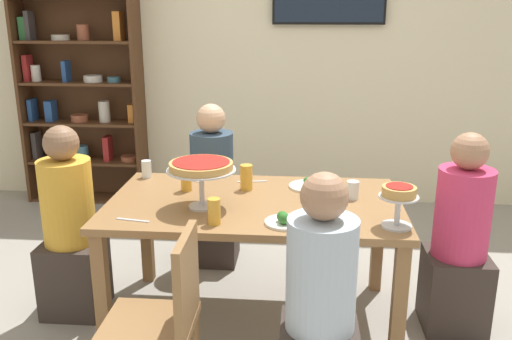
{
  "coord_description": "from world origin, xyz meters",
  "views": [
    {
      "loc": [
        0.26,
        -2.9,
        1.79
      ],
      "look_at": [
        0.0,
        0.1,
        0.89
      ],
      "focal_mm": 38.87,
      "sensor_mm": 36.0,
      "label": 1
    }
  ],
  "objects_px": {
    "salad_plate_far_diner": "(285,220)",
    "cutlery_fork_near": "(133,220)",
    "dining_table": "(254,215)",
    "chair_near_left": "(163,316)",
    "diner_head_west": "(70,236)",
    "cutlery_fork_far": "(252,181)",
    "diner_far_left": "(213,196)",
    "beer_glass_amber_tall": "(246,177)",
    "diner_near_right": "(320,318)",
    "diner_head_east": "(459,248)",
    "beer_glass_amber_short": "(214,211)",
    "cutlery_knife_far": "(334,226)",
    "beer_glass_amber_spare": "(186,178)",
    "bookshelf": "(80,81)",
    "personal_pizza_stand": "(399,198)",
    "deep_dish_pizza_stand": "(201,169)",
    "water_glass_clear_near": "(353,190)",
    "salad_plate_near_diner": "(309,185)",
    "water_glass_clear_far": "(147,169)",
    "cutlery_knife_near": "(191,181)"
  },
  "relations": [
    {
      "from": "bookshelf",
      "to": "water_glass_clear_near",
      "type": "relative_size",
      "value": 21.51
    },
    {
      "from": "beer_glass_amber_short",
      "to": "cutlery_knife_far",
      "type": "relative_size",
      "value": 0.74
    },
    {
      "from": "diner_head_east",
      "to": "cutlery_fork_near",
      "type": "height_order",
      "value": "diner_head_east"
    },
    {
      "from": "salad_plate_near_diner",
      "to": "dining_table",
      "type": "bearing_deg",
      "value": -139.64
    },
    {
      "from": "salad_plate_near_diner",
      "to": "salad_plate_far_diner",
      "type": "bearing_deg",
      "value": -101.75
    },
    {
      "from": "deep_dish_pizza_stand",
      "to": "salad_plate_near_diner",
      "type": "relative_size",
      "value": 1.52
    },
    {
      "from": "water_glass_clear_near",
      "to": "cutlery_knife_far",
      "type": "distance_m",
      "value": 0.44
    },
    {
      "from": "bookshelf",
      "to": "cutlery_fork_near",
      "type": "bearing_deg",
      "value": -63.38
    },
    {
      "from": "chair_near_left",
      "to": "beer_glass_amber_short",
      "type": "relative_size",
      "value": 6.49
    },
    {
      "from": "bookshelf",
      "to": "cutlery_fork_near",
      "type": "xyz_separation_m",
      "value": [
        1.18,
        -2.36,
        -0.38
      ]
    },
    {
      "from": "dining_table",
      "to": "chair_near_left",
      "type": "bearing_deg",
      "value": -112.21
    },
    {
      "from": "diner_near_right",
      "to": "salad_plate_near_diner",
      "type": "xyz_separation_m",
      "value": [
        -0.05,
        1.04,
        0.26
      ]
    },
    {
      "from": "salad_plate_near_diner",
      "to": "water_glass_clear_near",
      "type": "xyz_separation_m",
      "value": [
        0.24,
        -0.18,
        0.04
      ]
    },
    {
      "from": "bookshelf",
      "to": "chair_near_left",
      "type": "distance_m",
      "value": 3.23
    },
    {
      "from": "salad_plate_far_diner",
      "to": "cutlery_fork_near",
      "type": "xyz_separation_m",
      "value": [
        -0.77,
        -0.01,
        -0.02
      ]
    },
    {
      "from": "water_glass_clear_far",
      "to": "chair_near_left",
      "type": "bearing_deg",
      "value": -71.88
    },
    {
      "from": "dining_table",
      "to": "chair_near_left",
      "type": "relative_size",
      "value": 1.87
    },
    {
      "from": "chair_near_left",
      "to": "deep_dish_pizza_stand",
      "type": "relative_size",
      "value": 2.36
    },
    {
      "from": "diner_head_east",
      "to": "beer_glass_amber_short",
      "type": "distance_m",
      "value": 1.4
    },
    {
      "from": "beer_glass_amber_spare",
      "to": "water_glass_clear_far",
      "type": "bearing_deg",
      "value": 142.47
    },
    {
      "from": "deep_dish_pizza_stand",
      "to": "beer_glass_amber_short",
      "type": "distance_m",
      "value": 0.29
    },
    {
      "from": "bookshelf",
      "to": "diner_head_west",
      "type": "distance_m",
      "value": 2.22
    },
    {
      "from": "personal_pizza_stand",
      "to": "salad_plate_near_diner",
      "type": "bearing_deg",
      "value": 126.42
    },
    {
      "from": "beer_glass_amber_short",
      "to": "water_glass_clear_near",
      "type": "xyz_separation_m",
      "value": [
        0.72,
        0.44,
        -0.02
      ]
    },
    {
      "from": "salad_plate_far_diner",
      "to": "beer_glass_amber_tall",
      "type": "distance_m",
      "value": 0.58
    },
    {
      "from": "diner_near_right",
      "to": "chair_near_left",
      "type": "xyz_separation_m",
      "value": [
        -0.68,
        -0.03,
        -0.01
      ]
    },
    {
      "from": "salad_plate_far_diner",
      "to": "cutlery_fork_near",
      "type": "relative_size",
      "value": 1.18
    },
    {
      "from": "chair_near_left",
      "to": "cutlery_knife_far",
      "type": "relative_size",
      "value": 4.83
    },
    {
      "from": "cutlery_fork_near",
      "to": "cutlery_fork_far",
      "type": "height_order",
      "value": "same"
    },
    {
      "from": "diner_head_east",
      "to": "personal_pizza_stand",
      "type": "distance_m",
      "value": 0.66
    },
    {
      "from": "diner_head_west",
      "to": "beer_glass_amber_short",
      "type": "height_order",
      "value": "diner_head_west"
    },
    {
      "from": "beer_glass_amber_spare",
      "to": "diner_far_left",
      "type": "bearing_deg",
      "value": 85.3
    },
    {
      "from": "chair_near_left",
      "to": "personal_pizza_stand",
      "type": "height_order",
      "value": "personal_pizza_stand"
    },
    {
      "from": "deep_dish_pizza_stand",
      "to": "diner_near_right",
      "type": "bearing_deg",
      "value": -46.21
    },
    {
      "from": "diner_near_right",
      "to": "cutlery_fork_near",
      "type": "height_order",
      "value": "diner_near_right"
    },
    {
      "from": "cutlery_knife_near",
      "to": "salad_plate_near_diner",
      "type": "bearing_deg",
      "value": -164.8
    },
    {
      "from": "deep_dish_pizza_stand",
      "to": "cutlery_knife_far",
      "type": "height_order",
      "value": "deep_dish_pizza_stand"
    },
    {
      "from": "personal_pizza_stand",
      "to": "salad_plate_near_diner",
      "type": "xyz_separation_m",
      "value": [
        -0.43,
        0.58,
        -0.14
      ]
    },
    {
      "from": "beer_glass_amber_tall",
      "to": "cutlery_knife_far",
      "type": "bearing_deg",
      "value": -47.45
    },
    {
      "from": "dining_table",
      "to": "cutlery_knife_far",
      "type": "bearing_deg",
      "value": -38.69
    },
    {
      "from": "dining_table",
      "to": "beer_glass_amber_spare",
      "type": "height_order",
      "value": "beer_glass_amber_spare"
    },
    {
      "from": "beer_glass_amber_tall",
      "to": "cutlery_fork_far",
      "type": "xyz_separation_m",
      "value": [
        0.02,
        0.15,
        -0.07
      ]
    },
    {
      "from": "dining_table",
      "to": "cutlery_fork_near",
      "type": "relative_size",
      "value": 9.06
    },
    {
      "from": "deep_dish_pizza_stand",
      "to": "cutlery_fork_near",
      "type": "distance_m",
      "value": 0.44
    },
    {
      "from": "water_glass_clear_near",
      "to": "cutlery_fork_far",
      "type": "distance_m",
      "value": 0.65
    },
    {
      "from": "diner_near_right",
      "to": "personal_pizza_stand",
      "type": "relative_size",
      "value": 5.38
    },
    {
      "from": "diner_head_west",
      "to": "diner_far_left",
      "type": "xyz_separation_m",
      "value": [
        0.72,
        0.77,
        0.0
      ]
    },
    {
      "from": "diner_far_left",
      "to": "beer_glass_amber_tall",
      "type": "height_order",
      "value": "diner_far_left"
    },
    {
      "from": "diner_head_west",
      "to": "cutlery_fork_far",
      "type": "relative_size",
      "value": 6.39
    },
    {
      "from": "salad_plate_near_diner",
      "to": "cutlery_fork_far",
      "type": "bearing_deg",
      "value": 166.54
    }
  ]
}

